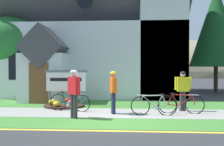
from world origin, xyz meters
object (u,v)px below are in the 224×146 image
(cyclist_in_green_jersey, at_px, (113,89))
(roadside_conifer, at_px, (216,26))
(church_sign, at_px, (66,82))
(bicycle_red, at_px, (70,102))
(bicycle_black, at_px, (181,104))
(cyclist_in_red_jersey, at_px, (74,90))
(yard_deciduous_tree, at_px, (11,43))
(cyclist_in_yellow_jersey, at_px, (183,88))
(bicycle_orange, at_px, (154,105))

(cyclist_in_green_jersey, xyz_separation_m, roadside_conifer, (7.36, 9.63, 4.08))
(church_sign, height_order, bicycle_red, church_sign)
(bicycle_black, relative_size, cyclist_in_red_jersey, 1.03)
(roadside_conifer, distance_m, yard_deciduous_tree, 14.97)
(roadside_conifer, bearing_deg, cyclist_in_red_jersey, -129.57)
(cyclist_in_yellow_jersey, distance_m, cyclist_in_red_jersey, 4.60)
(bicycle_orange, height_order, cyclist_in_yellow_jersey, cyclist_in_yellow_jersey)
(church_sign, height_order, bicycle_orange, church_sign)
(cyclist_in_green_jersey, relative_size, cyclist_in_red_jersey, 0.97)
(cyclist_in_yellow_jersey, bearing_deg, bicycle_red, -176.15)
(bicycle_orange, distance_m, yard_deciduous_tree, 10.85)
(cyclist_in_red_jersey, bearing_deg, roadside_conifer, 50.43)
(bicycle_red, height_order, yard_deciduous_tree, yard_deciduous_tree)
(bicycle_black, xyz_separation_m, cyclist_in_yellow_jersey, (0.20, 0.57, 0.60))
(bicycle_red, distance_m, yard_deciduous_tree, 7.94)
(bicycle_black, height_order, cyclist_in_yellow_jersey, cyclist_in_yellow_jersey)
(bicycle_orange, distance_m, bicycle_black, 1.20)
(cyclist_in_yellow_jersey, bearing_deg, cyclist_in_red_jersey, -157.51)
(cyclist_in_yellow_jersey, distance_m, roadside_conifer, 10.69)
(bicycle_red, xyz_separation_m, bicycle_black, (4.56, -0.25, 0.00))
(bicycle_red, xyz_separation_m, cyclist_in_green_jersey, (1.88, -0.50, 0.61))
(cyclist_in_red_jersey, bearing_deg, bicycle_orange, 14.32)
(yard_deciduous_tree, bearing_deg, bicycle_black, -29.50)
(bicycle_red, relative_size, cyclist_in_green_jersey, 1.06)
(bicycle_black, bearing_deg, cyclist_in_red_jersey, -163.66)
(church_sign, bearing_deg, cyclist_in_yellow_jersey, -12.77)
(cyclist_in_yellow_jersey, distance_m, cyclist_in_green_jersey, 3.00)
(bicycle_red, bearing_deg, bicycle_black, -3.15)
(roadside_conifer, xyz_separation_m, yard_deciduous_tree, (-14.36, -3.90, -1.61))
(roadside_conifer, relative_size, yard_deciduous_tree, 1.60)
(cyclist_in_green_jersey, distance_m, cyclist_in_red_jersey, 1.66)
(church_sign, bearing_deg, bicycle_black, -19.15)
(cyclist_in_red_jersey, relative_size, yard_deciduous_tree, 0.34)
(cyclist_in_red_jersey, bearing_deg, cyclist_in_green_jersey, 34.41)
(church_sign, xyz_separation_m, cyclist_in_yellow_jersey, (5.30, -1.20, -0.17))
(bicycle_orange, xyz_separation_m, cyclist_in_yellow_jersey, (1.32, 1.01, 0.60))
(bicycle_orange, xyz_separation_m, bicycle_black, (1.12, 0.44, 0.00))
(church_sign, height_order, yard_deciduous_tree, yard_deciduous_tree)
(church_sign, distance_m, bicycle_black, 5.45)
(bicycle_orange, relative_size, roadside_conifer, 0.21)
(church_sign, xyz_separation_m, roadside_conifer, (9.78, 7.61, 3.92))
(bicycle_orange, relative_size, cyclist_in_yellow_jersey, 1.04)
(bicycle_black, bearing_deg, church_sign, 160.85)
(bicycle_red, height_order, bicycle_black, bicycle_red)
(church_sign, xyz_separation_m, cyclist_in_red_jersey, (1.05, -2.96, -0.12))
(bicycle_orange, relative_size, cyclist_in_green_jersey, 1.04)
(roadside_conifer, bearing_deg, bicycle_orange, -120.57)
(bicycle_orange, xyz_separation_m, cyclist_in_green_jersey, (-1.57, 0.19, 0.61))
(bicycle_orange, bearing_deg, roadside_conifer, 59.43)
(cyclist_in_yellow_jersey, height_order, roadside_conifer, roadside_conifer)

